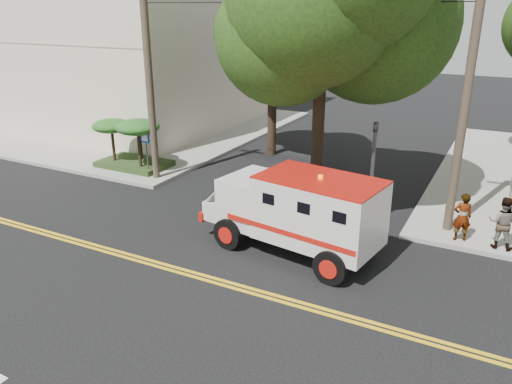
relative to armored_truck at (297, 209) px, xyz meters
The scene contains 13 objects.
ground 3.83m from the armored_truck, 133.15° to the right, with size 100.00×100.00×0.00m, color black.
sidewalk_nw 19.35m from the armored_truck, 145.58° to the left, with size 17.00×17.00×0.15m, color gray.
building_left 22.12m from the armored_truck, 145.30° to the left, with size 16.00×14.00×10.00m, color beige.
utility_pole_left 9.24m from the armored_truck, 156.96° to the left, with size 0.28×0.28×9.00m, color #382D23.
utility_pole_right 6.12m from the armored_truck, 43.00° to the left, with size 0.28×0.28×9.00m, color #382D23.
tree_main 6.82m from the armored_truck, 97.66° to the left, with size 6.08×5.70×9.85m.
tree_left 11.36m from the armored_truck, 119.02° to the left, with size 4.48×4.20×7.70m.
traffic_signal 3.40m from the armored_truck, 65.47° to the left, with size 0.15×0.18×3.60m.
accessibility_sign 9.34m from the armored_truck, 157.43° to the left, with size 0.45×0.10×2.02m.
palm_planter 10.66m from the armored_truck, 157.73° to the left, with size 3.52×2.63×2.36m.
armored_truck is the anchor object (origin of this frame).
pedestrian_a 5.24m from the armored_truck, 33.96° to the left, with size 0.57×0.37×1.56m, color gray.
pedestrian_b 6.20m from the armored_truck, 28.11° to the left, with size 0.80×0.62×1.65m, color gray.
Camera 1 is at (7.67, -10.08, 7.07)m, focal length 35.00 mm.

